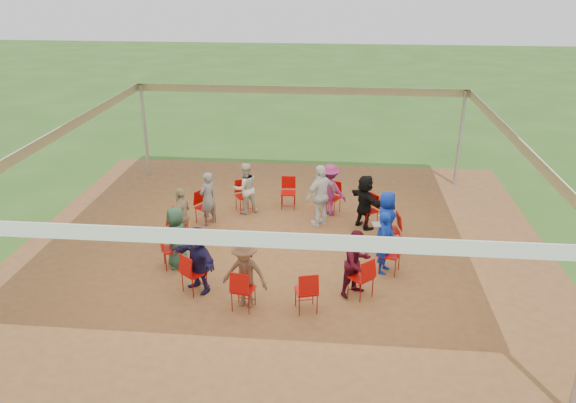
# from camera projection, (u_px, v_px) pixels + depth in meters

# --- Properties ---
(ground) EXTENTS (80.00, 80.00, 0.00)m
(ground) POSITION_uv_depth(u_px,v_px,m) (283.00, 250.00, 13.72)
(ground) COLOR #2D581B
(ground) RESTS_ON ground
(dirt_patch) EXTENTS (13.00, 13.00, 0.00)m
(dirt_patch) POSITION_uv_depth(u_px,v_px,m) (283.00, 250.00, 13.72)
(dirt_patch) COLOR brown
(dirt_patch) RESTS_ON ground
(tent) EXTENTS (10.33, 10.33, 3.00)m
(tent) POSITION_uv_depth(u_px,v_px,m) (282.00, 158.00, 12.80)
(tent) COLOR #B2B2B7
(tent) RESTS_ON ground
(chair_0) EXTENTS (0.50, 0.49, 0.90)m
(chair_0) POSITION_uv_depth(u_px,v_px,m) (390.00, 231.00, 13.71)
(chair_0) COLOR #B00703
(chair_0) RESTS_ON ground
(chair_1) EXTENTS (0.60, 0.60, 0.90)m
(chair_1) POSITION_uv_depth(u_px,v_px,m) (368.00, 211.00, 14.82)
(chair_1) COLOR #B00703
(chair_1) RESTS_ON ground
(chair_2) EXTENTS (0.57, 0.58, 0.90)m
(chair_2) POSITION_uv_depth(u_px,v_px,m) (332.00, 198.00, 15.64)
(chair_2) COLOR #B00703
(chair_2) RESTS_ON ground
(chair_3) EXTENTS (0.44, 0.46, 0.90)m
(chair_3) POSITION_uv_depth(u_px,v_px,m) (288.00, 193.00, 15.98)
(chair_3) COLOR #B00703
(chair_3) RESTS_ON ground
(chair_4) EXTENTS (0.58, 0.59, 0.90)m
(chair_4) POSITION_uv_depth(u_px,v_px,m) (244.00, 196.00, 15.76)
(chair_4) COLOR #B00703
(chair_4) RESTS_ON ground
(chair_5) EXTENTS (0.60, 0.59, 0.90)m
(chair_5) POSITION_uv_depth(u_px,v_px,m) (205.00, 207.00, 15.03)
(chair_5) COLOR #B00703
(chair_5) RESTS_ON ground
(chair_6) EXTENTS (0.47, 0.45, 0.90)m
(chair_6) POSITION_uv_depth(u_px,v_px,m) (178.00, 226.00, 13.97)
(chair_6) COLOR #B00703
(chair_6) RESTS_ON ground
(chair_7) EXTENTS (0.57, 0.56, 0.90)m
(chair_7) POSITION_uv_depth(u_px,v_px,m) (172.00, 249.00, 12.80)
(chair_7) COLOR #B00703
(chair_7) RESTS_ON ground
(chair_8) EXTENTS (0.60, 0.61, 0.90)m
(chair_8) POSITION_uv_depth(u_px,v_px,m) (194.00, 273.00, 11.81)
(chair_8) COLOR #B00703
(chair_8) RESTS_ON ground
(chair_9) EXTENTS (0.50, 0.51, 0.90)m
(chair_9) POSITION_uv_depth(u_px,v_px,m) (243.00, 289.00, 11.22)
(chair_9) COLOR #B00703
(chair_9) RESTS_ON ground
(chair_10) EXTENTS (0.53, 0.54, 0.90)m
(chair_10) POSITION_uv_depth(u_px,v_px,m) (306.00, 291.00, 11.16)
(chair_10) COLOR #B00703
(chair_10) RESTS_ON ground
(chair_11) EXTENTS (0.61, 0.61, 0.90)m
(chair_11) POSITION_uv_depth(u_px,v_px,m) (361.00, 278.00, 11.64)
(chair_11) COLOR #B00703
(chair_11) RESTS_ON ground
(chair_12) EXTENTS (0.55, 0.54, 0.90)m
(chair_12) POSITION_uv_depth(u_px,v_px,m) (390.00, 255.00, 12.57)
(chair_12) COLOR #B00703
(chair_12) RESTS_ON ground
(person_seated_0) EXTENTS (0.51, 0.77, 1.46)m
(person_seated_0) POSITION_uv_depth(u_px,v_px,m) (386.00, 220.00, 13.59)
(person_seated_0) COLOR #0B2697
(person_seated_0) RESTS_ON ground
(person_seated_1) EXTENTS (1.22, 1.39, 1.46)m
(person_seated_1) POSITION_uv_depth(u_px,v_px,m) (365.00, 202.00, 14.65)
(person_seated_1) COLOR black
(person_seated_1) RESTS_ON ground
(person_seated_2) EXTENTS (1.05, 0.83, 1.46)m
(person_seated_2) POSITION_uv_depth(u_px,v_px,m) (330.00, 190.00, 15.43)
(person_seated_2) COLOR #89215C
(person_seated_2) RESTS_ON ground
(person_seated_3) EXTENTS (0.82, 0.71, 1.46)m
(person_seated_3) POSITION_uv_depth(u_px,v_px,m) (245.00, 188.00, 15.55)
(person_seated_3) COLOR beige
(person_seated_3) RESTS_ON ground
(person_seated_4) EXTENTS (0.58, 0.64, 1.46)m
(person_seated_4) POSITION_uv_depth(u_px,v_px,m) (208.00, 199.00, 14.85)
(person_seated_4) COLOR slate
(person_seated_4) RESTS_ON ground
(person_seated_5) EXTENTS (0.50, 0.89, 1.46)m
(person_seated_5) POSITION_uv_depth(u_px,v_px,m) (182.00, 216.00, 13.84)
(person_seated_5) COLOR tan
(person_seated_5) RESTS_ON ground
(person_seated_6) EXTENTS (0.65, 0.81, 1.46)m
(person_seated_6) POSITION_uv_depth(u_px,v_px,m) (177.00, 237.00, 12.73)
(person_seated_6) COLOR #264633
(person_seated_6) RESTS_ON ground
(person_seated_7) EXTENTS (1.37, 1.25, 1.46)m
(person_seated_7) POSITION_uv_depth(u_px,v_px,m) (198.00, 259.00, 11.78)
(person_seated_7) COLOR #1E1744
(person_seated_7) RESTS_ON ground
(person_seated_8) EXTENTS (1.02, 0.65, 1.46)m
(person_seated_8) POSITION_uv_depth(u_px,v_px,m) (245.00, 274.00, 11.21)
(person_seated_8) COLOR brown
(person_seated_8) RESTS_ON ground
(person_seated_9) EXTENTS (0.80, 0.79, 1.46)m
(person_seated_9) POSITION_uv_depth(u_px,v_px,m) (357.00, 263.00, 11.62)
(person_seated_9) COLOR #410917
(person_seated_9) RESTS_ON ground
(person_seated_10) EXTENTS (0.50, 0.62, 1.46)m
(person_seated_10) POSITION_uv_depth(u_px,v_px,m) (385.00, 242.00, 12.50)
(person_seated_10) COLOR #0B2697
(person_seated_10) RESTS_ON ground
(standing_person) EXTENTS (1.06, 1.05, 1.69)m
(standing_person) POSITION_uv_depth(u_px,v_px,m) (321.00, 196.00, 14.75)
(standing_person) COLOR silver
(standing_person) RESTS_ON ground
(cable_coil) EXTENTS (0.42, 0.42, 0.03)m
(cable_coil) POSITION_uv_depth(u_px,v_px,m) (314.00, 237.00, 14.32)
(cable_coil) COLOR black
(cable_coil) RESTS_ON ground
(laptop) EXTENTS (0.29, 0.34, 0.21)m
(laptop) POSITION_uv_depth(u_px,v_px,m) (379.00, 222.00, 13.61)
(laptop) COLOR #B7B7BC
(laptop) RESTS_ON ground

